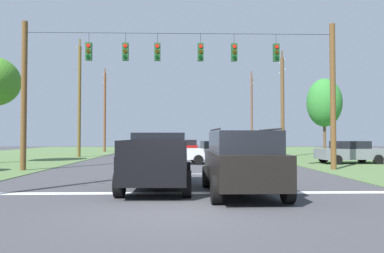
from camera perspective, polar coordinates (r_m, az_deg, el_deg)
ground_plane at (r=9.02m, az=-2.24°, el=-13.19°), size 120.00×120.00×0.00m
stop_bar_stripe at (r=11.78m, az=-2.06°, el=-10.43°), size 13.79×0.45×0.01m
lane_dash_0 at (r=17.73m, az=-1.86°, el=-7.46°), size 2.50×0.15×0.01m
lane_dash_1 at (r=24.90m, az=-1.75°, el=-5.78°), size 2.50×0.15×0.01m
lane_dash_2 at (r=32.95m, az=-1.68°, el=-4.76°), size 2.50×0.15×0.01m
lane_dash_3 at (r=36.59m, az=-1.66°, el=-4.45°), size 2.50×0.15×0.01m
lane_dash_4 at (r=45.94m, az=-1.63°, el=-3.87°), size 2.50×0.15×0.01m
overhead_signal_span at (r=19.68m, az=-1.86°, el=6.56°), size 17.00×0.31×8.02m
pickup_truck at (r=12.82m, az=-5.32°, el=-5.38°), size 2.34×5.43×1.95m
suv_black at (r=11.50m, az=7.82°, el=-5.33°), size 2.26×4.83×2.05m
distant_car_crossing_white at (r=24.41m, az=4.03°, el=-4.01°), size 4.45×2.34×1.52m
distant_car_oncoming at (r=34.46m, az=-0.61°, el=-3.32°), size 2.15×4.37×1.52m
distant_car_far_parked at (r=26.39m, az=23.64°, el=-3.70°), size 4.46×2.35×1.52m
utility_pole_mid_right at (r=32.79m, az=14.08°, el=3.37°), size 0.32×1.95×9.40m
utility_pole_far_right at (r=45.46m, az=9.39°, el=2.49°), size 0.26×1.67×9.98m
utility_pole_mid_left at (r=33.65m, az=-17.34°, el=4.08°), size 0.29×1.82×10.55m
utility_pole_far_left at (r=44.25m, az=-13.59°, el=2.52°), size 0.28×1.69×9.98m
tree_roadside_left at (r=35.30m, az=20.13°, el=3.53°), size 3.14×3.14×7.14m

